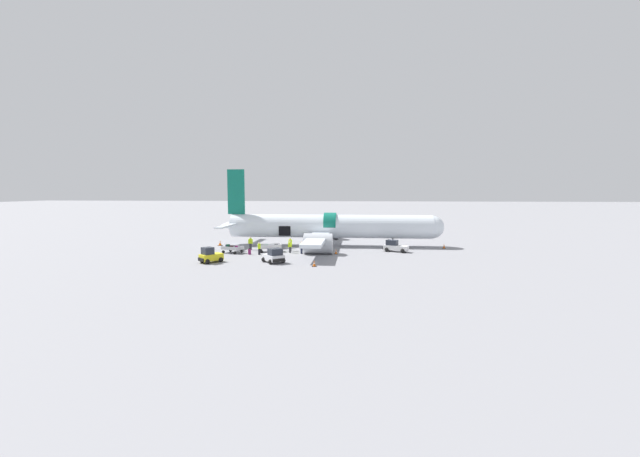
% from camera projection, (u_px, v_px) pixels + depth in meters
% --- Properties ---
extents(ground_plane, '(500.00, 500.00, 0.00)m').
position_uv_depth(ground_plane, '(315.00, 251.00, 52.02)').
color(ground_plane, gray).
extents(airplane, '(32.72, 29.61, 11.13)m').
position_uv_depth(airplane, '(327.00, 227.00, 57.07)').
color(airplane, silver).
rests_on(airplane, ground_plane).
extents(baggage_tug_lead, '(2.58, 2.73, 1.75)m').
position_uv_depth(baggage_tug_lead, '(210.00, 256.00, 43.74)').
color(baggage_tug_lead, yellow).
rests_on(baggage_tug_lead, ground_plane).
extents(baggage_tug_mid, '(3.44, 2.47, 1.53)m').
position_uv_depth(baggage_tug_mid, '(395.00, 247.00, 51.51)').
color(baggage_tug_mid, white).
rests_on(baggage_tug_mid, ground_plane).
extents(baggage_tug_rear, '(2.84, 2.98, 1.64)m').
position_uv_depth(baggage_tug_rear, '(274.00, 256.00, 43.66)').
color(baggage_tug_rear, silver).
rests_on(baggage_tug_rear, ground_plane).
extents(baggage_cart_loading, '(4.03, 2.39, 1.00)m').
position_uv_depth(baggage_cart_loading, '(269.00, 248.00, 51.46)').
color(baggage_cart_loading, silver).
rests_on(baggage_cart_loading, ground_plane).
extents(baggage_cart_queued, '(3.55, 2.39, 1.12)m').
position_uv_depth(baggage_cart_queued, '(232.00, 249.00, 50.40)').
color(baggage_cart_queued, '#B7BABF').
rests_on(baggage_cart_queued, ground_plane).
extents(ground_crew_loader_a, '(0.62, 0.46, 1.78)m').
position_uv_depth(ground_crew_loader_a, '(250.00, 243.00, 53.16)').
color(ground_crew_loader_a, '#2D2D33').
rests_on(ground_crew_loader_a, ground_plane).
extents(ground_crew_loader_b, '(0.47, 0.55, 1.60)m').
position_uv_depth(ground_crew_loader_b, '(259.00, 248.00, 49.05)').
color(ground_crew_loader_b, black).
rests_on(ground_crew_loader_b, ground_plane).
extents(ground_crew_driver, '(0.57, 0.57, 1.78)m').
position_uv_depth(ground_crew_driver, '(290.00, 244.00, 52.08)').
color(ground_crew_driver, '#2D2D33').
rests_on(ground_crew_driver, ground_plane).
extents(ground_crew_supervisor, '(0.46, 0.54, 1.57)m').
position_uv_depth(ground_crew_supervisor, '(302.00, 247.00, 49.85)').
color(ground_crew_supervisor, '#1E2338').
rests_on(ground_crew_supervisor, ground_plane).
extents(ground_crew_helper, '(0.51, 0.50, 1.59)m').
position_uv_depth(ground_crew_helper, '(290.00, 246.00, 50.61)').
color(ground_crew_helper, '#2D2D33').
rests_on(ground_crew_helper, ground_plane).
extents(suitcase_on_tarmac_upright, '(0.49, 0.36, 0.62)m').
position_uv_depth(suitcase_on_tarmac_upright, '(278.00, 253.00, 48.97)').
color(suitcase_on_tarmac_upright, '#721951').
rests_on(suitcase_on_tarmac_upright, ground_plane).
extents(suitcase_on_tarmac_spare, '(0.35, 0.22, 0.83)m').
position_uv_depth(suitcase_on_tarmac_spare, '(250.00, 252.00, 49.22)').
color(suitcase_on_tarmac_spare, '#721951').
rests_on(suitcase_on_tarmac_spare, ground_plane).
extents(safety_cone_nose, '(0.46, 0.46, 0.65)m').
position_uv_depth(safety_cone_nose, '(444.00, 246.00, 54.41)').
color(safety_cone_nose, black).
rests_on(safety_cone_nose, ground_plane).
extents(safety_cone_engine_left, '(0.49, 0.49, 0.63)m').
position_uv_depth(safety_cone_engine_left, '(314.00, 264.00, 41.47)').
color(safety_cone_engine_left, black).
rests_on(safety_cone_engine_left, ground_plane).
extents(safety_cone_wingtip, '(0.46, 0.46, 0.67)m').
position_uv_depth(safety_cone_wingtip, '(336.00, 252.00, 49.61)').
color(safety_cone_wingtip, black).
rests_on(safety_cone_wingtip, ground_plane).
extents(safety_cone_tail, '(0.64, 0.64, 0.74)m').
position_uv_depth(safety_cone_tail, '(220.00, 243.00, 57.32)').
color(safety_cone_tail, black).
rests_on(safety_cone_tail, ground_plane).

